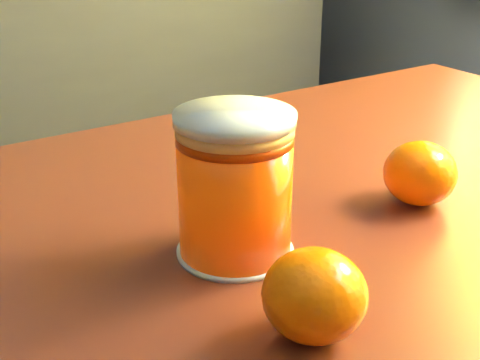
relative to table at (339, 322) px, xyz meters
name	(u,v)px	position (x,y,z in m)	size (l,w,h in m)	color
table	(339,322)	(0.00, 0.00, 0.00)	(1.09, 0.83, 0.76)	maroon
juice_glass	(235,187)	(-0.10, 0.00, 0.15)	(0.09, 0.09, 0.11)	#E84104
orange_front	(315,295)	(-0.10, -0.11, 0.13)	(0.07, 0.07, 0.06)	#FF6905
orange_back	(420,173)	(0.08, 0.01, 0.13)	(0.06, 0.06, 0.06)	#FF6905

